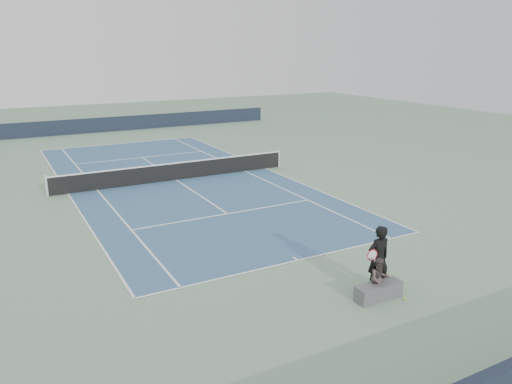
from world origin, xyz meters
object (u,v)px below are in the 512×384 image
tennis_ball (405,299)px  spectator_bench (379,285)px  tennis_net (176,171)px  tennis_player (378,258)px

tennis_ball → spectator_bench: size_ratio=0.05×
tennis_net → spectator_bench: size_ratio=8.66×
tennis_player → tennis_ball: bearing=-69.7°
tennis_net → tennis_player: tennis_player is taller
tennis_player → spectator_bench: tennis_player is taller
tennis_net → tennis_ball: size_ratio=187.89×
tennis_net → tennis_player: (0.86, -14.71, 0.49)m
tennis_net → tennis_ball: 15.60m
tennis_player → tennis_ball: tennis_player is taller
tennis_player → spectator_bench: size_ratio=1.34×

